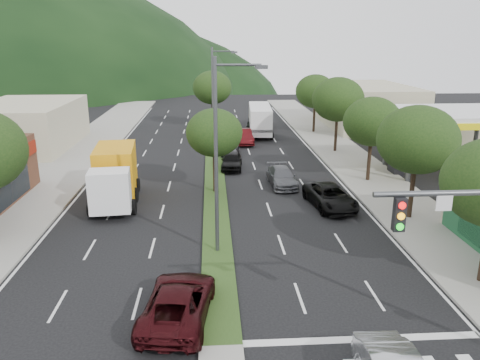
{
  "coord_description": "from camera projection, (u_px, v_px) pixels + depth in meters",
  "views": [
    {
      "loc": [
        -0.22,
        -14.49,
        10.77
      ],
      "look_at": [
        1.54,
        13.62,
        2.25
      ],
      "focal_mm": 35.0,
      "sensor_mm": 36.0,
      "label": 1
    }
  ],
  "objects": [
    {
      "name": "car_queue_d",
      "position": [
        330.0,
        197.0,
        31.02
      ],
      "size": [
        3.1,
        5.54,
        1.46
      ],
      "primitive_type": "imported",
      "rotation": [
        0.0,
        0.0,
        0.13
      ],
      "color": "black",
      "rests_on": "ground"
    },
    {
      "name": "car_queue_c",
      "position": [
        244.0,
        137.0,
        49.85
      ],
      "size": [
        2.0,
        4.8,
        1.54
      ],
      "primitive_type": "imported",
      "rotation": [
        0.0,
        0.0,
        0.08
      ],
      "color": "#430B0E",
      "rests_on": "ground"
    },
    {
      "name": "motorhome",
      "position": [
        260.0,
        119.0,
        54.64
      ],
      "size": [
        3.15,
        8.72,
        3.29
      ],
      "rotation": [
        0.0,
        0.0,
        -0.06
      ],
      "color": "white",
      "rests_on": "ground"
    },
    {
      "name": "gas_canopy",
      "position": [
        449.0,
        118.0,
        37.78
      ],
      "size": [
        12.2,
        8.2,
        5.25
      ],
      "color": "silver",
      "rests_on": "ground"
    },
    {
      "name": "bldg_right_far",
      "position": [
        366.0,
        106.0,
        59.42
      ],
      "size": [
        10.0,
        16.0,
        5.2
      ],
      "primitive_type": "cube",
      "color": "#BBB294",
      "rests_on": "ground"
    },
    {
      "name": "car_queue_a",
      "position": [
        232.0,
        161.0,
        40.21
      ],
      "size": [
        2.07,
        4.41,
        1.46
      ],
      "primitive_type": "imported",
      "rotation": [
        0.0,
        0.0,
        -0.08
      ],
      "color": "black",
      "rests_on": "ground"
    },
    {
      "name": "sidewalk_left",
      "position": [
        63.0,
        169.0,
        40.06
      ],
      "size": [
        6.0,
        90.0,
        0.15
      ],
      "primitive_type": "cube",
      "color": "gray",
      "rests_on": "ground"
    },
    {
      "name": "tree_r_d",
      "position": [
        338.0,
        100.0,
        44.85
      ],
      "size": [
        5.0,
        5.0,
        7.17
      ],
      "color": "black",
      "rests_on": "sidewalk_right"
    },
    {
      "name": "tree_med_near",
      "position": [
        214.0,
        133.0,
        32.89
      ],
      "size": [
        4.0,
        4.0,
        6.02
      ],
      "color": "black",
      "rests_on": "median"
    },
    {
      "name": "box_truck",
      "position": [
        115.0,
        177.0,
        31.85
      ],
      "size": [
        3.46,
        7.63,
        3.65
      ],
      "rotation": [
        0.0,
        0.0,
        3.24
      ],
      "color": "white",
      "rests_on": "ground"
    },
    {
      "name": "car_queue_f",
      "position": [
        255.0,
        128.0,
        54.73
      ],
      "size": [
        2.66,
        5.4,
        1.51
      ],
      "primitive_type": "imported",
      "rotation": [
        0.0,
        0.0,
        -0.11
      ],
      "color": "black",
      "rests_on": "ground"
    },
    {
      "name": "streetlight_near",
      "position": [
        220.0,
        149.0,
        23.01
      ],
      "size": [
        2.6,
        0.25,
        10.0
      ],
      "color": "#47494C",
      "rests_on": "ground"
    },
    {
      "name": "car_queue_b",
      "position": [
        282.0,
        177.0,
        35.66
      ],
      "size": [
        2.1,
        4.72,
        1.34
      ],
      "primitive_type": "imported",
      "rotation": [
        0.0,
        0.0,
        0.05
      ],
      "color": "#55565B",
      "rests_on": "ground"
    },
    {
      "name": "tree_med_far",
      "position": [
        212.0,
        88.0,
        57.56
      ],
      "size": [
        4.8,
        4.8,
        6.94
      ],
      "color": "black",
      "rests_on": "median"
    },
    {
      "name": "ground",
      "position": [
        221.0,
        348.0,
        16.98
      ],
      "size": [
        160.0,
        160.0,
        0.0
      ],
      "primitive_type": "plane",
      "color": "black",
      "rests_on": "ground"
    },
    {
      "name": "tree_r_c",
      "position": [
        372.0,
        122.0,
        35.42
      ],
      "size": [
        4.4,
        4.4,
        6.48
      ],
      "color": "black",
      "rests_on": "sidewalk_right"
    },
    {
      "name": "tree_r_b",
      "position": [
        418.0,
        140.0,
        27.7
      ],
      "size": [
        4.8,
        4.8,
        6.94
      ],
      "color": "black",
      "rests_on": "sidewalk_right"
    },
    {
      "name": "median",
      "position": [
        214.0,
        158.0,
        43.71
      ],
      "size": [
        1.6,
        56.0,
        0.12
      ],
      "primitive_type": "cube",
      "color": "#243D16",
      "rests_on": "ground"
    },
    {
      "name": "streetlight_mid",
      "position": [
        215.0,
        93.0,
        46.9
      ],
      "size": [
        2.6,
        0.25,
        10.0
      ],
      "color": "#47494C",
      "rests_on": "ground"
    },
    {
      "name": "sidewalk_right",
      "position": [
        355.0,
        164.0,
        41.58
      ],
      "size": [
        5.0,
        90.0,
        0.15
      ],
      "primitive_type": "cube",
      "color": "gray",
      "rests_on": "ground"
    },
    {
      "name": "bldg_left_far",
      "position": [
        27.0,
        125.0,
        47.65
      ],
      "size": [
        9.0,
        14.0,
        4.6
      ],
      "primitive_type": "cube",
      "color": "#BBB294",
      "rests_on": "ground"
    },
    {
      "name": "car_queue_e",
      "position": [
        230.0,
        148.0,
        45.01
      ],
      "size": [
        2.06,
        4.08,
        1.33
      ],
      "primitive_type": "imported",
      "rotation": [
        0.0,
        0.0,
        -0.13
      ],
      "color": "#49494E",
      "rests_on": "ground"
    },
    {
      "name": "suv_maroon",
      "position": [
        178.0,
        302.0,
        18.57
      ],
      "size": [
        3.17,
        5.67,
        1.5
      ],
      "primitive_type": "imported",
      "rotation": [
        0.0,
        0.0,
        3.01
      ],
      "color": "black",
      "rests_on": "ground"
    },
    {
      "name": "tree_r_e",
      "position": [
        315.0,
        91.0,
        54.49
      ],
      "size": [
        4.6,
        4.6,
        6.71
      ],
      "color": "black",
      "rests_on": "sidewalk_right"
    }
  ]
}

